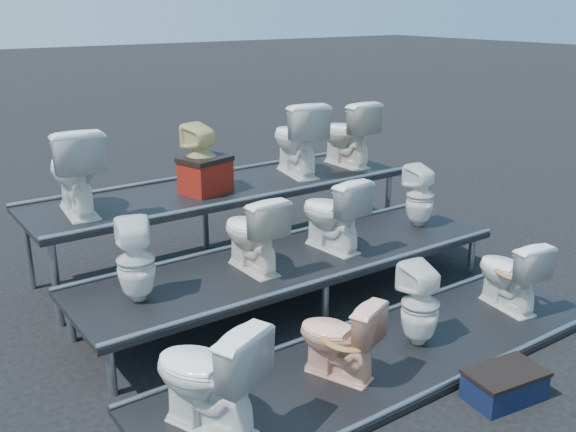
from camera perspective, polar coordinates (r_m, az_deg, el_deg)
ground at (r=6.24m, az=0.54°, el=-7.70°), size 80.00×80.00×0.00m
tier_front at (r=5.35m, az=8.85°, el=-12.34°), size 4.20×1.20×0.06m
tier_mid at (r=6.14m, az=0.54°, el=-5.77°), size 4.20×1.20×0.46m
tier_back at (r=7.09m, az=-5.56°, el=-0.74°), size 4.20×1.20×0.86m
toilet_0 at (r=4.30m, az=-7.23°, el=-13.83°), size 0.71×0.89×0.80m
toilet_1 at (r=4.86m, az=4.50°, el=-10.68°), size 0.58×0.72×0.65m
toilet_2 at (r=5.38m, az=11.67°, el=-7.72°), size 0.35×0.36×0.70m
toilet_3 at (r=6.22m, az=19.07°, el=-4.80°), size 0.48×0.72×0.69m
toilet_4 at (r=5.24m, az=-13.39°, el=-3.90°), size 0.39×0.39×0.68m
toilet_5 at (r=5.69m, az=-3.21°, el=-1.47°), size 0.40×0.70×0.71m
toilet_6 at (r=6.18m, az=3.93°, el=0.27°), size 0.47×0.75×0.73m
toilet_7 at (r=6.98m, az=11.66°, el=1.75°), size 0.32×0.32×0.66m
toilet_8 at (r=6.27m, az=-18.47°, el=3.88°), size 0.54×0.85×0.83m
toilet_9 at (r=6.75m, az=-7.71°, el=5.15°), size 0.38×0.38×0.71m
toilet_10 at (r=7.36m, az=0.78°, el=6.96°), size 0.63×0.91×0.85m
toilet_11 at (r=7.82m, az=5.25°, el=7.36°), size 0.45×0.78×0.79m
red_crate at (r=6.73m, az=-7.34°, el=3.45°), size 0.54×0.48×0.33m
step_stool at (r=5.06m, az=18.67°, el=-14.17°), size 0.59×0.40×0.20m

